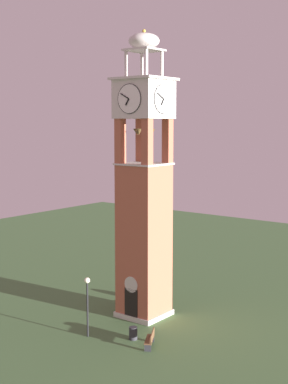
{
  "coord_description": "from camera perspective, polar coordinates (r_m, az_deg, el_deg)",
  "views": [
    {
      "loc": [
        22.88,
        -29.56,
        13.37
      ],
      "look_at": [
        0.0,
        0.0,
        8.7
      ],
      "focal_mm": 51.88,
      "sensor_mm": 36.0,
      "label": 1
    }
  ],
  "objects": [
    {
      "name": "ground",
      "position": [
        39.7,
        0.0,
        -12.56
      ],
      "size": [
        80.0,
        80.0,
        0.0
      ],
      "primitive_type": "plane",
      "color": "#476B3D"
    },
    {
      "name": "clock_tower",
      "position": [
        37.75,
        -0.0,
        -0.92
      ],
      "size": [
        3.43,
        3.43,
        19.48
      ],
      "color": "#AD5B42",
      "rests_on": "ground"
    },
    {
      "name": "trash_bin",
      "position": [
        35.5,
        -1.12,
        -14.31
      ],
      "size": [
        0.52,
        0.52,
        0.8
      ],
      "primitive_type": "cylinder",
      "color": "#2D2D33",
      "rests_on": "ground"
    },
    {
      "name": "shrub_near_entry",
      "position": [
        42.74,
        0.34,
        -10.53
      ],
      "size": [
        0.79,
        0.79,
        0.82
      ],
      "primitive_type": "ellipsoid",
      "color": "#336638",
      "rests_on": "ground"
    },
    {
      "name": "lamp_post",
      "position": [
        35.37,
        -5.85,
        -10.56
      ],
      "size": [
        0.36,
        0.36,
        3.82
      ],
      "color": "black",
      "rests_on": "ground"
    },
    {
      "name": "park_bench",
      "position": [
        34.42,
        0.66,
        -14.87
      ],
      "size": [
        1.17,
        1.61,
        0.95
      ],
      "color": "brown",
      "rests_on": "ground"
    }
  ]
}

